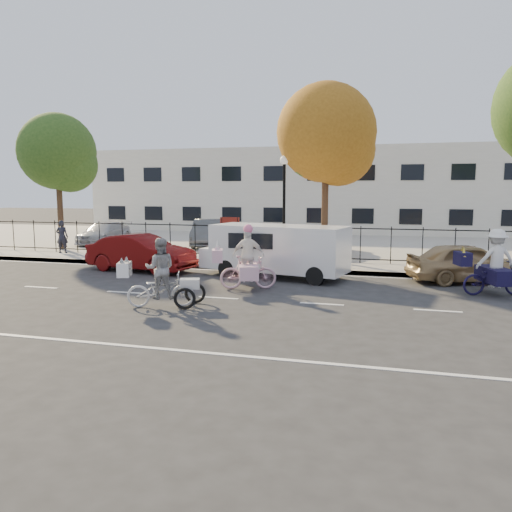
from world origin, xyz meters
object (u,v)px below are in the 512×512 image
(unicorn_bike, at_px, (247,265))
(zebra_trike, at_px, (161,281))
(lot_car_d, at_px, (330,239))
(bull_bike, at_px, (494,269))
(lot_car_a, at_px, (104,233))
(red_sedan, at_px, (141,253))
(lot_car_c, at_px, (208,233))
(white_van, at_px, (276,249))
(pedestrian, at_px, (62,237))
(gold_sedan, at_px, (468,263))
(lamppost, at_px, (284,190))

(unicorn_bike, bearing_deg, zebra_trike, 133.71)
(zebra_trike, xyz_separation_m, lot_car_d, (3.15, 11.22, 0.13))
(bull_bike, height_order, lot_car_a, bull_bike)
(red_sedan, distance_m, lot_car_c, 7.50)
(white_van, bearing_deg, bull_bike, 1.45)
(pedestrian, height_order, lot_car_d, pedestrian)
(zebra_trike, bearing_deg, gold_sedan, -74.48)
(lot_car_a, bearing_deg, zebra_trike, -54.54)
(zebra_trike, distance_m, gold_sedan, 10.29)
(zebra_trike, height_order, unicorn_bike, unicorn_bike)
(unicorn_bike, relative_size, pedestrian, 1.35)
(white_van, relative_size, lot_car_a, 1.37)
(white_van, relative_size, gold_sedan, 1.40)
(pedestrian, relative_size, lot_car_c, 0.36)
(gold_sedan, bearing_deg, bull_bike, 174.36)
(zebra_trike, xyz_separation_m, bull_bike, (8.85, 3.93, 0.07))
(red_sedan, bearing_deg, lot_car_c, 10.14)
(pedestrian, height_order, lot_car_a, pedestrian)
(red_sedan, height_order, lot_car_d, lot_car_d)
(lamppost, distance_m, zebra_trike, 8.73)
(white_van, height_order, pedestrian, white_van)
(lot_car_a, bearing_deg, white_van, -34.06)
(pedestrian, bearing_deg, lot_car_c, -154.40)
(lamppost, bearing_deg, lot_car_a, 159.05)
(unicorn_bike, xyz_separation_m, bull_bike, (7.31, 1.00, 0.03))
(lot_car_c, height_order, lot_car_d, lot_car_c)
(lot_car_a, bearing_deg, lamppost, -22.63)
(red_sedan, xyz_separation_m, pedestrian, (-5.69, 3.00, 0.21))
(bull_bike, bearing_deg, pedestrian, 60.39)
(unicorn_bike, height_order, bull_bike, unicorn_bike)
(unicorn_bike, distance_m, lot_car_c, 11.00)
(gold_sedan, distance_m, lot_car_c, 13.64)
(zebra_trike, distance_m, pedestrian, 12.23)
(unicorn_bike, height_order, lot_car_d, unicorn_bike)
(lamppost, height_order, lot_car_a, lamppost)
(lot_car_a, bearing_deg, lot_car_c, 0.83)
(white_van, distance_m, gold_sedan, 6.49)
(lamppost, bearing_deg, pedestrian, 180.00)
(lot_car_c, bearing_deg, red_sedan, -104.87)
(white_van, height_order, lot_car_a, white_van)
(bull_bike, relative_size, lot_car_d, 0.54)
(unicorn_bike, distance_m, white_van, 2.37)
(red_sedan, xyz_separation_m, gold_sedan, (11.75, 0.70, -0.03))
(white_van, distance_m, red_sedan, 5.31)
(gold_sedan, relative_size, lot_car_d, 0.97)
(unicorn_bike, height_order, lot_car_a, unicorn_bike)
(lamppost, distance_m, red_sedan, 6.27)
(white_van, distance_m, lot_car_c, 9.22)
(lamppost, bearing_deg, bull_bike, -30.77)
(bull_bike, xyz_separation_m, lot_car_d, (-5.70, 7.29, 0.06))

